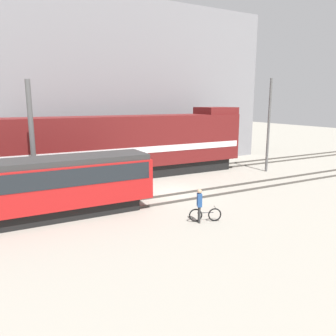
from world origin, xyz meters
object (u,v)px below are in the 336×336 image
(bicycle, at_px, (205,215))
(person, at_px, (199,202))
(streetcar, at_px, (35,186))
(freight_locomotive, at_px, (132,145))
(utility_pole_left, at_px, (32,143))
(utility_pole_center, at_px, (269,126))

(bicycle, bearing_deg, person, 178.94)
(streetcar, distance_m, bicycle, 8.77)
(streetcar, bearing_deg, person, -30.27)
(freight_locomotive, height_order, bicycle, freight_locomotive)
(freight_locomotive, xyz_separation_m, streetcar, (-8.11, -6.94, -0.76))
(utility_pole_left, bearing_deg, bicycle, -46.96)
(bicycle, bearing_deg, utility_pole_left, 133.04)
(bicycle, relative_size, person, 0.90)
(bicycle, xyz_separation_m, utility_pole_center, (11.73, 7.67, 3.61))
(bicycle, bearing_deg, utility_pole_center, 33.19)
(person, bearing_deg, freight_locomotive, 85.27)
(freight_locomotive, height_order, utility_pole_center, utility_pole_center)
(person, distance_m, utility_pole_left, 10.56)
(freight_locomotive, xyz_separation_m, bicycle, (-0.56, -11.14, -2.23))
(freight_locomotive, distance_m, utility_pole_left, 8.53)
(streetcar, height_order, utility_pole_left, utility_pole_left)
(utility_pole_center, bearing_deg, person, -147.64)
(utility_pole_left, height_order, utility_pole_center, utility_pole_center)
(streetcar, bearing_deg, bicycle, -29.09)
(freight_locomotive, height_order, person, freight_locomotive)
(bicycle, relative_size, utility_pole_center, 0.20)
(person, bearing_deg, streetcar, 149.73)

